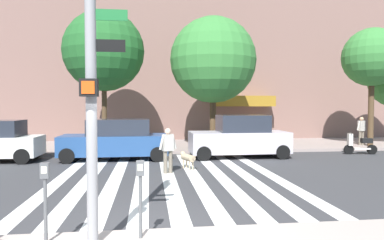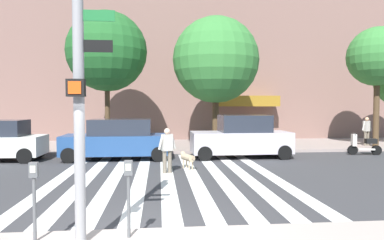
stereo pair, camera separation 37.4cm
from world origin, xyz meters
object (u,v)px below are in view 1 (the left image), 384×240
Objects in this scene: street_tree_middle at (213,60)px; parked_car_third_in_line at (240,137)px; dog_on_leash at (187,158)px; pedestrian_bystander at (361,129)px; traffic_light_pole at (90,40)px; street_tree_further at (372,58)px; pedestrian_dog_walker at (168,148)px; parked_scooter at (360,145)px; parking_meter_curbside at (140,188)px; street_tree_nearest at (104,51)px; parked_car_behind_first at (116,140)px; parking_meter_second_along at (45,191)px.

parked_car_third_in_line is at bearing -73.74° from street_tree_middle.
pedestrian_bystander is at bearing 27.79° from dog_on_leash.
street_tree_further reaches higher than traffic_light_pole.
parked_scooter is at bearing 21.13° from pedestrian_dog_walker.
parking_meter_curbside is (0.78, 0.25, -2.49)m from traffic_light_pole.
pedestrian_dog_walker is at bearing -153.48° from street_tree_further.
parking_meter_curbside is at bearing -102.35° from dog_on_leash.
pedestrian_bystander is at bearing 46.42° from parking_meter_curbside.
street_tree_nearest is 4.46× the size of pedestrian_bystander.
street_tree_nearest is (-6.63, 2.91, 4.38)m from parked_car_third_in_line.
parked_car_behind_first is 4.41× the size of dog_on_leash.
parked_scooter is 0.22× the size of street_tree_nearest.
traffic_light_pole is 3.54× the size of pedestrian_bystander.
parking_meter_curbside is 11.07m from parked_car_third_in_line.
traffic_light_pole is 13.92m from street_tree_middle.
dog_on_leash is at bearing 44.30° from pedestrian_dog_walker.
pedestrian_dog_walker is (2.40, 6.66, -0.10)m from parking_meter_second_along.
parking_meter_second_along is at bearing 165.77° from traffic_light_pole.
parked_car_third_in_line is 5.04m from pedestrian_dog_walker.
parked_car_behind_first is 2.95× the size of parked_scooter.
pedestrian_bystander is at bearing 43.11° from parking_meter_second_along.
parking_meter_second_along is at bearing -87.22° from street_tree_nearest.
pedestrian_dog_walker is at bearing -150.86° from pedestrian_bystander.
parked_car_third_in_line is at bearing 0.01° from parked_car_behind_first.
dog_on_leash is (-9.11, -3.05, -0.03)m from parked_scooter.
parked_car_behind_first reaches higher than pedestrian_bystander.
street_tree_nearest is at bearing 178.22° from street_tree_middle.
street_tree_nearest reaches higher than parked_car_third_in_line.
dog_on_leash is (-2.79, -2.76, -0.50)m from parked_car_third_in_line.
parked_car_behind_first is 12.09m from parked_scooter.
parking_meter_second_along is 0.19× the size of street_tree_middle.
traffic_light_pole is at bearing -134.78° from pedestrian_bystander.
street_tree_nearest reaches higher than street_tree_middle.
parked_car_third_in_line is at bearing 63.49° from traffic_light_pole.
pedestrian_bystander is at bearing 45.22° from traffic_light_pole.
parked_car_behind_first is 1.03× the size of parked_car_third_in_line.
street_tree_middle is (-7.12, 2.44, 4.44)m from parked_scooter.
pedestrian_dog_walker is (1.60, 6.86, -2.59)m from traffic_light_pole.
street_tree_nearest is 6.73× the size of dog_on_leash.
street_tree_nearest is (-1.44, 13.31, 1.81)m from traffic_light_pole.
street_tree_further reaches higher than parked_car_behind_first.
dog_on_leash is at bearing -42.96° from parked_car_behind_first.
street_tree_middle is (-0.80, 2.73, 3.98)m from parked_car_third_in_line.
street_tree_nearest is (-12.95, 2.62, 4.85)m from parked_scooter.
parking_meter_curbside is 13.94m from street_tree_middle.
pedestrian_bystander reaches higher than pedestrian_dog_walker.
traffic_light_pole is at bearing -14.23° from parking_meter_second_along.
street_tree_middle is (4.39, 13.13, 1.40)m from traffic_light_pole.
street_tree_nearest reaches higher than pedestrian_dog_walker.
traffic_light_pole is 13.51m from street_tree_nearest.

